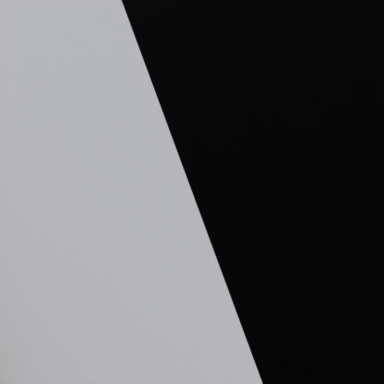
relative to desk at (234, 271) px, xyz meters
name	(u,v)px	position (x,y,z in m)	size (l,w,h in m)	color
ground_plane	(178,357)	(-0.33, 0.03, -0.41)	(6.00, 6.00, 0.00)	olive
wall_back	(121,85)	(-0.32, 0.42, 0.89)	(6.00, 0.06, 2.60)	silver
desk	(234,271)	(0.00, 0.00, 0.00)	(1.30, 0.69, 0.74)	olive
book_stack_tall	(175,200)	(-0.28, 0.08, 0.47)	(0.25, 0.21, 0.26)	beige
book_stack_keyboard_riser	(129,241)	(-0.56, 0.00, 0.43)	(0.24, 0.20, 0.18)	#2672B2
book_stack_side	(221,197)	(0.00, 0.11, 0.38)	(0.21, 0.17, 0.08)	white
laptop	(166,157)	(-0.29, 0.14, 0.65)	(0.35, 0.27, 0.23)	#B7BABF
keyboard	(128,218)	(-0.56, -0.01, 0.53)	(0.42, 0.14, 0.02)	black
computer_mouse	(201,218)	(-0.17, 0.05, 0.36)	(0.06, 0.10, 0.04)	#A5A8AD
mug	(67,270)	(-0.80, 0.03, 0.38)	(0.12, 0.08, 0.09)	#265999
water_bottle	(279,190)	(0.16, -0.10, 0.45)	(0.07, 0.07, 0.23)	black
cell_phone	(220,248)	(-0.24, -0.16, 0.34)	(0.07, 0.14, 0.01)	black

